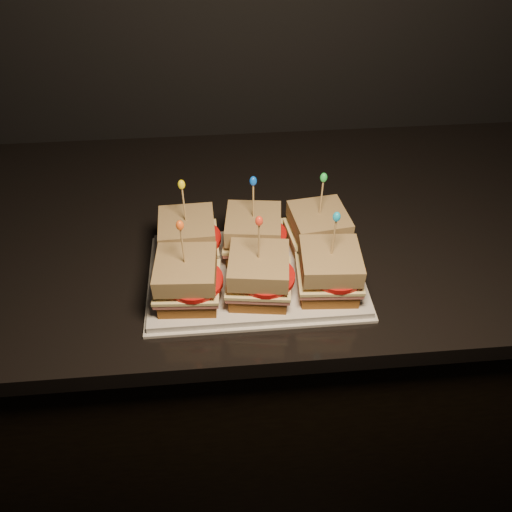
{
  "coord_description": "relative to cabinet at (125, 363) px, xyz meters",
  "views": [
    {
      "loc": [
        -0.35,
        0.85,
        1.54
      ],
      "look_at": [
        -0.3,
        1.48,
        0.95
      ],
      "focal_mm": 35.0,
      "sensor_mm": 36.0,
      "label": 1
    }
  ],
  "objects": [
    {
      "name": "sandwich_2_tomato",
      "position": [
        0.46,
        -0.13,
        0.53
      ],
      "size": [
        0.09,
        0.09,
        0.01
      ],
      "primitive_type": "cylinder",
      "color": "red",
      "rests_on": "sandwich_2_cheese"
    },
    {
      "name": "sandwich_0_bread_bot",
      "position": [
        0.22,
        -0.12,
        0.5
      ],
      "size": [
        0.1,
        0.1,
        0.03
      ],
      "primitive_type": "cube",
      "rotation": [
        0.0,
        0.0,
        0.03
      ],
      "color": "#633410",
      "rests_on": "platter"
    },
    {
      "name": "sandwich_4_tomato",
      "position": [
        0.35,
        -0.23,
        0.53
      ],
      "size": [
        0.09,
        0.09,
        0.01
      ],
      "primitive_type": "cylinder",
      "color": "red",
      "rests_on": "sandwich_4_cheese"
    },
    {
      "name": "sandwich_0_pick",
      "position": [
        0.22,
        -0.12,
        0.6
      ],
      "size": [
        0.0,
        0.0,
        0.09
      ],
      "primitive_type": "cylinder",
      "color": "tan",
      "rests_on": "sandwich_0_bread_top"
    },
    {
      "name": "sandwich_5_tomato",
      "position": [
        0.46,
        -0.23,
        0.53
      ],
      "size": [
        0.09,
        0.09,
        0.01
      ],
      "primitive_type": "cylinder",
      "color": "red",
      "rests_on": "sandwich_5_cheese"
    },
    {
      "name": "sandwich_1_tomato",
      "position": [
        0.35,
        -0.13,
        0.53
      ],
      "size": [
        0.09,
        0.09,
        0.01
      ],
      "primitive_type": "cylinder",
      "color": "red",
      "rests_on": "sandwich_1_cheese"
    },
    {
      "name": "sandwich_1_pick",
      "position": [
        0.33,
        -0.12,
        0.6
      ],
      "size": [
        0.0,
        0.0,
        0.09
      ],
      "primitive_type": "cylinder",
      "color": "tan",
      "rests_on": "sandwich_1_bread_top"
    },
    {
      "name": "sandwich_3_tomato",
      "position": [
        0.23,
        -0.23,
        0.53
      ],
      "size": [
        0.09,
        0.09,
        0.01
      ],
      "primitive_type": "cylinder",
      "color": "red",
      "rests_on": "sandwich_3_cheese"
    },
    {
      "name": "sandwich_1_frill",
      "position": [
        0.33,
        -0.12,
        0.64
      ],
      "size": [
        0.01,
        0.01,
        0.02
      ],
      "primitive_type": "ellipsoid",
      "color": "blue",
      "rests_on": "sandwich_1_pick"
    },
    {
      "name": "sandwich_2_pick",
      "position": [
        0.45,
        -0.12,
        0.6
      ],
      "size": [
        0.0,
        0.0,
        0.09
      ],
      "primitive_type": "cylinder",
      "color": "tan",
      "rests_on": "sandwich_2_bread_top"
    },
    {
      "name": "sandwich_5_pick",
      "position": [
        0.45,
        -0.23,
        0.6
      ],
      "size": [
        0.0,
        0.0,
        0.09
      ],
      "primitive_type": "cylinder",
      "color": "tan",
      "rests_on": "sandwich_5_bread_top"
    },
    {
      "name": "sandwich_1_bread_bot",
      "position": [
        0.33,
        -0.12,
        0.5
      ],
      "size": [
        0.11,
        0.11,
        0.03
      ],
      "primitive_type": "cube",
      "rotation": [
        0.0,
        0.0,
        -0.13
      ],
      "color": "#633410",
      "rests_on": "platter"
    },
    {
      "name": "sandwich_4_ham",
      "position": [
        0.33,
        -0.23,
        0.51
      ],
      "size": [
        0.12,
        0.11,
        0.01
      ],
      "primitive_type": "cube",
      "rotation": [
        0.0,
        0.0,
        -0.13
      ],
      "color": "#CA6A69",
      "rests_on": "sandwich_4_bread_bot"
    },
    {
      "name": "platter",
      "position": [
        0.33,
        -0.17,
        0.47
      ],
      "size": [
        0.37,
        0.23,
        0.02
      ],
      "primitive_type": "cube",
      "color": "silver",
      "rests_on": "granite_slab"
    },
    {
      "name": "sandwich_1_bread_top",
      "position": [
        0.33,
        -0.12,
        0.55
      ],
      "size": [
        0.11,
        0.11,
        0.03
      ],
      "primitive_type": "cube",
      "rotation": [
        0.0,
        0.0,
        -0.13
      ],
      "color": "#5F3513",
      "rests_on": "sandwich_1_tomato"
    },
    {
      "name": "sandwich_0_frill",
      "position": [
        0.22,
        -0.12,
        0.64
      ],
      "size": [
        0.01,
        0.01,
        0.02
      ],
      "primitive_type": "ellipsoid",
      "color": "yellow",
      "rests_on": "sandwich_0_pick"
    },
    {
      "name": "sandwich_1_cheese",
      "position": [
        0.33,
        -0.12,
        0.52
      ],
      "size": [
        0.12,
        0.11,
        0.01
      ],
      "primitive_type": "cube",
      "rotation": [
        0.0,
        0.0,
        -0.13
      ],
      "color": "#F3E395",
      "rests_on": "sandwich_1_ham"
    },
    {
      "name": "sandwich_3_bread_top",
      "position": [
        0.22,
        -0.23,
        0.55
      ],
      "size": [
        0.1,
        0.1,
        0.03
      ],
      "primitive_type": "cube",
      "rotation": [
        0.0,
        0.0,
        -0.06
      ],
      "color": "#5F3513",
      "rests_on": "sandwich_3_tomato"
    },
    {
      "name": "sandwich_2_bread_top",
      "position": [
        0.45,
        -0.12,
        0.55
      ],
      "size": [
        0.11,
        0.11,
        0.03
      ],
      "primitive_type": "cube",
      "rotation": [
        0.0,
        0.0,
        0.12
      ],
      "color": "#5F3513",
      "rests_on": "sandwich_2_tomato"
    },
    {
      "name": "sandwich_5_frill",
      "position": [
        0.45,
        -0.23,
        0.64
      ],
      "size": [
        0.01,
        0.01,
        0.02
      ],
      "primitive_type": "ellipsoid",
      "color": "#1598BD",
      "rests_on": "sandwich_5_pick"
    },
    {
      "name": "sandwich_2_bread_bot",
      "position": [
        0.45,
        -0.12,
        0.5
      ],
      "size": [
        0.11,
        0.11,
        0.03
      ],
      "primitive_type": "cube",
      "rotation": [
        0.0,
        0.0,
        0.12
      ],
      "color": "#633410",
      "rests_on": "platter"
    },
    {
      "name": "sandwich_2_cheese",
      "position": [
        0.45,
        -0.12,
        0.52
      ],
      "size": [
        0.12,
        0.11,
        0.01
      ],
      "primitive_type": "cube",
      "rotation": [
        0.0,
        0.0,
        0.12
      ],
      "color": "#F3E395",
      "rests_on": "sandwich_2_ham"
    },
    {
      "name": "platter_rim",
      "position": [
        0.33,
        -0.17,
        0.47
      ],
      "size": [
        0.38,
        0.24,
        0.01
      ],
      "primitive_type": "cube",
      "color": "silver",
      "rests_on": "granite_slab"
    },
    {
      "name": "sandwich_0_tomato",
      "position": [
        0.23,
        -0.13,
        0.53
      ],
      "size": [
        0.09,
        0.09,
        0.01
      ],
      "primitive_type": "cylinder",
      "color": "red",
      "rests_on": "sandwich_0_cheese"
    },
    {
      "name": "sandwich_5_ham",
      "position": [
        0.45,
        -0.23,
        0.51
      ],
      "size": [
        0.11,
        0.11,
        0.01
      ],
      "primitive_type": "cube",
      "rotation": [
        0.0,
        0.0,
        -0.07
      ],
      "color": "#CA6A69",
      "rests_on": "sandwich_5_bread_bot"
    },
    {
      "name": "sandwich_2_ham",
      "position": [
        0.45,
        -0.12,
        0.51
      ],
      "size": [
        0.12,
        0.11,
        0.01
      ],
      "primitive_type": "cube",
      "rotation": [
        0.0,
        0.0,
        0.12
      ],
      "color": "#CA6A69",
      "rests_on": "sandwich_2_bread_bot"
    },
    {
      "name": "sandwich_5_bread_bot",
      "position": [
        0.45,
        -0.23,
        0.5
      ],
      "size": [
        0.1,
        0.1,
        0.03
      ],
      "primitive_type": "cube",
      "rotation": [
        0.0,
        0.0,
        -0.07
      ],
      "color": "#633410",
      "rests_on": "platter"
    },
    {
      "name": "sandwich_4_frill",
      "position": [
        0.33,
        -0.23,
        0.64
      ],
      "size": [
        0.01,
        0.01,
        0.02
      ],
      "primitive_type": "ellipsoid",
      "color": "red",
      "rests_on": "sandwich_4_pick"
    },
    {
      "name": "sandwich_4_cheese",
      "position": [
        0.33,
        -0.23,
        0.52
      ],
      "size": [
        0.12,
        0.11,
        0.01
      ],
      "primitive_type": "cube",
      "rotation": [
        0.0,
        0.0,
        -0.13
      ],
      "color": "#F3E395",
      "rests_on": "sandwich_4_ham"
    },
    {
      "name": "sandwich_0_ham",
      "position": [
        0.22,
        -0.12,
        0.51
      ],
      "size": [
        0.11,
        0.1,
        0.01
      ],
      "primitive_type": "cube",
      "rotation": [
        0.0,
        0.0,
        0.03
      ],
      "color": "#CA6A69",
      "rests_on": "sandwich_0_bread_bot"
    },
    {
      "name": "granite_slab",
      "position": [
        0.0,
        -0.0,
        0.45
      ],
      "size": [
        2.65,
        0.72,
        0.04
      ],
      "primitive_type": "cube",
      "color": "black",
      "rests_on": "cabinet"
    },
    {
      "name": "sandwich_2_frill",
      "position": [
        0.45,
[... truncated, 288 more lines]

